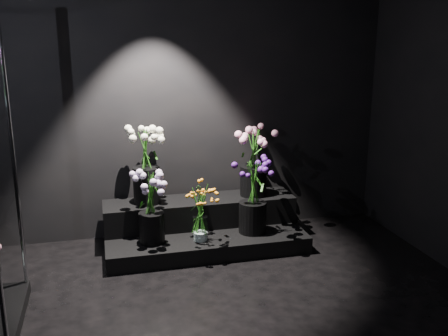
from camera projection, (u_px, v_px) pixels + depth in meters
name	position (u px, v px, depth m)	size (l,w,h in m)	color
wall_back	(186.00, 93.00, 4.79)	(4.00, 4.00, 0.00)	black
display_riser	(203.00, 226.00, 4.77)	(1.84, 0.82, 0.41)	black
bouquet_orange_bells	(200.00, 212.00, 4.41)	(0.36, 0.36, 0.52)	white
bouquet_lilac	(151.00, 202.00, 4.35)	(0.43, 0.43, 0.64)	black
bouquet_purple	(253.00, 194.00, 4.58)	(0.35, 0.35, 0.69)	black
bouquet_cream_roses	(146.00, 160.00, 4.60)	(0.49, 0.49, 0.70)	black
bouquet_pink_roses	(254.00, 158.00, 4.84)	(0.50, 0.50, 0.66)	black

